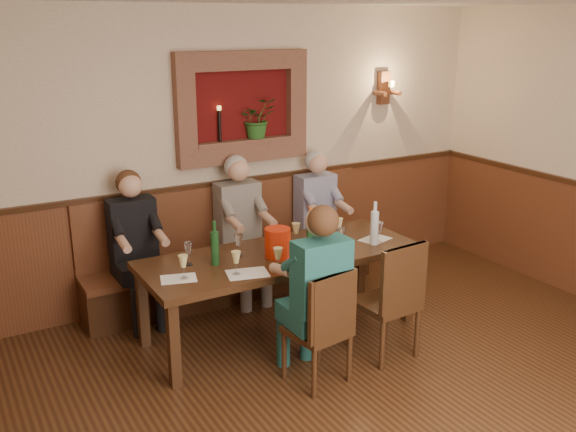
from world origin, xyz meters
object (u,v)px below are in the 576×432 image
Objects in this scene: person_bench_right at (319,229)px; wine_bottle_green_b at (215,247)px; chair_near_left at (318,349)px; person_bench_mid at (242,242)px; wine_bottle_green_a at (310,233)px; person_chair_front at (314,308)px; bench at (235,264)px; chair_near_right at (386,322)px; dining_table at (281,261)px; spittoon_bucket at (278,243)px; water_bottle at (374,227)px; person_bench_left at (137,262)px.

wine_bottle_green_b is at bearing -151.99° from person_bench_right.
person_bench_mid reaches higher than chair_near_left.
wine_bottle_green_a reaches higher than chair_near_left.
person_chair_front reaches higher than wine_bottle_green_a.
bench reaches higher than chair_near_right.
bench is at bearing 90.00° from dining_table.
wine_bottle_green_b is (-1.52, -0.81, 0.33)m from person_bench_right.
spittoon_bucket is 0.90m from water_bottle.
wine_bottle_green_a is 1.07× the size of wine_bottle_green_b.
wine_bottle_green_a is (0.30, -0.03, 0.04)m from spittoon_bucket.
person_bench_right is at bearing 48.50° from chair_near_left.
spittoon_bucket is at bearing -96.72° from person_bench_mid.
person_chair_front is 0.77m from spittoon_bucket.
water_bottle is (0.59, -0.12, -0.00)m from wine_bottle_green_a.
person_bench_mid is at bearing 87.25° from dining_table.
wine_bottle_green_b is at bearing -63.21° from person_bench_left.
person_chair_front is (-1.08, -1.62, 0.01)m from person_bench_right.
person_bench_left reaches higher than wine_bottle_green_a.
chair_near_left is 2.38× the size of water_bottle.
wine_bottle_green_b is (-0.44, 0.81, 0.32)m from person_chair_front.
chair_near_right is (0.55, -0.77, -0.38)m from dining_table.
bench is 1.04m from person_bench_left.
person_chair_front is 1.17m from water_bottle.
bench is at bearing 102.76° from wine_bottle_green_a.
spittoon_bucket is (0.94, -0.90, 0.29)m from person_bench_left.
person_bench_left is at bearing -174.02° from bench.
chair_near_left is (-0.15, -0.84, -0.41)m from dining_table.
chair_near_right is 4.05× the size of spittoon_bucket.
chair_near_left is 0.71m from chair_near_right.
person_bench_right is 1.76m from wine_bottle_green_b.
person_chair_front is at bearing -61.13° from wine_bottle_green_b.
spittoon_bucket is at bearing 170.19° from water_bottle.
person_chair_front is (-0.15, -0.78, -0.09)m from dining_table.
water_bottle reaches higher than chair_near_left.
chair_near_left is 2.02m from person_bench_right.
dining_table is 6.50× the size of wine_bottle_green_b.
bench is 2.99× the size of chair_near_right.
person_bench_left reaches higher than spittoon_bucket.
wine_bottle_green_b is 0.95× the size of water_bottle.
person_chair_front reaches higher than spittoon_bucket.
wine_bottle_green_a is at bearing -126.62° from person_bench_right.
person_bench_mid reaches higher than dining_table.
dining_table is at bearing 79.12° from person_chair_front.
wine_bottle_green_a is at bearing -37.06° from person_bench_left.
water_bottle is (0.97, 0.56, 0.33)m from person_chair_front.
person_bench_right is 0.98× the size of person_chair_front.
person_bench_left reaches higher than person_bench_right.
person_bench_right is at bearing 42.01° from dining_table.
dining_table is 0.64m from wine_bottle_green_b.
person_chair_front is (-0.70, -0.01, 0.29)m from chair_near_right.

